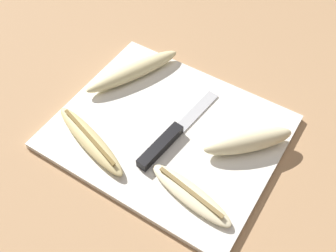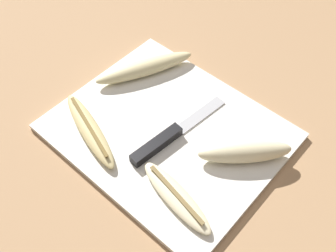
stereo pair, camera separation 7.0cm
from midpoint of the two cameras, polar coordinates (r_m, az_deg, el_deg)
ground_plane at (r=0.72m, az=2.79°, el=-1.25°), size 4.00×4.00×0.00m
cutting_board at (r=0.72m, az=2.81°, el=-0.96°), size 0.39×0.33×0.01m
knife at (r=0.69m, az=2.35°, el=-2.18°), size 0.04×0.22×0.02m
banana_pale_long at (r=0.68m, az=14.02°, el=-3.80°), size 0.14×0.14×0.04m
banana_soft_right at (r=0.80m, az=-0.86°, el=8.32°), size 0.12×0.20×0.03m
banana_bright_far at (r=0.63m, az=4.43°, el=-10.41°), size 0.16×0.06×0.02m
banana_spotted_left at (r=0.71m, az=-8.54°, el=-0.70°), size 0.19×0.09×0.02m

